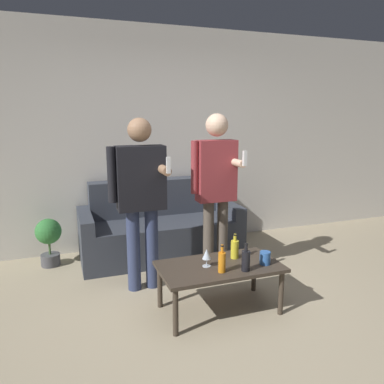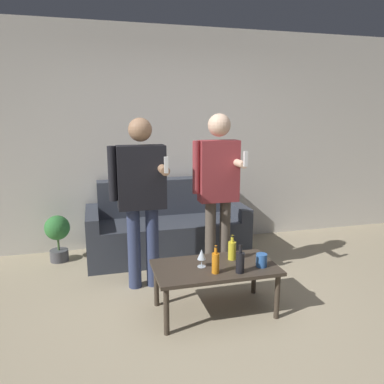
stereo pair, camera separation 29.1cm
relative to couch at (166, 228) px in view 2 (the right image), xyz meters
name	(u,v)px [view 2 (the right image)]	position (x,y,z in m)	size (l,w,h in m)	color
ground_plane	(230,338)	(0.13, -1.86, -0.31)	(16.00, 16.00, 0.00)	tan
wall_back	(169,139)	(0.13, 0.42, 1.04)	(8.00, 0.06, 2.70)	silver
couch	(166,228)	(0.00, 0.00, 0.00)	(1.85, 0.81, 0.88)	#383D47
coffee_table	(215,271)	(0.13, -1.46, 0.06)	(1.02, 0.56, 0.42)	#3D3328
bottle_orange	(216,262)	(0.09, -1.60, 0.19)	(0.06, 0.06, 0.23)	orange
bottle_green	(232,250)	(0.32, -1.36, 0.19)	(0.07, 0.07, 0.22)	yellow
bottle_dark	(240,262)	(0.28, -1.64, 0.20)	(0.07, 0.07, 0.23)	black
wine_glass_near	(202,255)	(0.02, -1.45, 0.21)	(0.07, 0.07, 0.15)	silver
cup_on_table	(262,260)	(0.50, -1.57, 0.16)	(0.09, 0.09, 0.11)	#3366B2
person_standing_left	(141,191)	(-0.39, -0.82, 0.64)	(0.52, 0.43, 1.63)	navy
person_standing_right	(218,183)	(0.38, -0.80, 0.68)	(0.46, 0.42, 1.67)	brown
potted_plant	(58,233)	(-1.24, 0.07, 0.02)	(0.28, 0.28, 0.54)	#4C4C51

